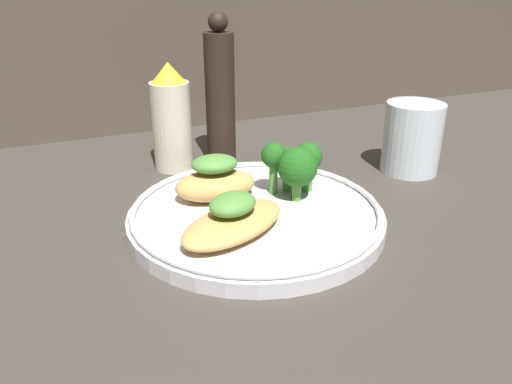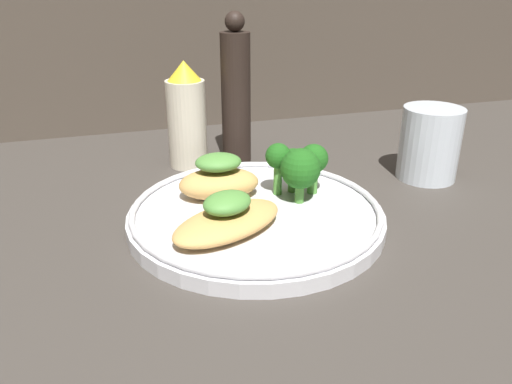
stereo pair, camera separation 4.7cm
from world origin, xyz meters
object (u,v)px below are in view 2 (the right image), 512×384
(pepper_grinder, at_px, (236,95))
(drinking_glass, at_px, (430,144))
(sauce_bottle, at_px, (187,117))
(plate, at_px, (256,215))
(broccoli_bunch, at_px, (298,165))

(pepper_grinder, relative_size, drinking_glass, 2.17)
(sauce_bottle, bearing_deg, drinking_glass, -24.91)
(plate, bearing_deg, sauce_bottle, 101.20)
(pepper_grinder, bearing_deg, sauce_bottle, -180.00)
(broccoli_bunch, height_order, sauce_bottle, sauce_bottle)
(plate, distance_m, pepper_grinder, 0.20)
(broccoli_bunch, height_order, drinking_glass, drinking_glass)
(broccoli_bunch, bearing_deg, drinking_glass, 11.57)
(broccoli_bunch, relative_size, sauce_bottle, 0.49)
(pepper_grinder, xyz_separation_m, drinking_glass, (0.20, -0.12, -0.04))
(broccoli_bunch, relative_size, pepper_grinder, 0.35)
(broccoli_bunch, xyz_separation_m, drinking_glass, (0.18, 0.04, -0.01))
(broccoli_bunch, xyz_separation_m, pepper_grinder, (-0.02, 0.16, 0.04))
(sauce_bottle, xyz_separation_m, drinking_glass, (0.26, -0.12, -0.02))
(broccoli_bunch, distance_m, sauce_bottle, 0.18)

